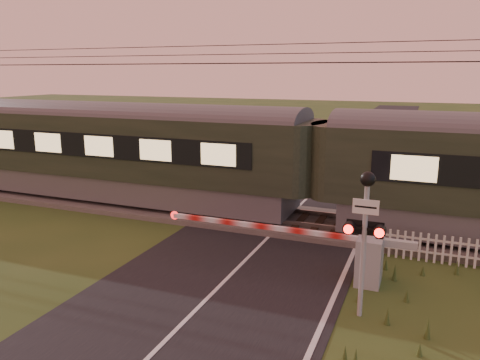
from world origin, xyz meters
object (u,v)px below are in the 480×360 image
at_px(boom_gate, 358,256).
at_px(crossing_signal, 365,219).
at_px(train, 318,165).
at_px(picket_fence, 439,249).

xyz_separation_m(boom_gate, crossing_signal, (0.30, -1.78, 1.54)).
xyz_separation_m(train, crossing_signal, (2.26, -5.63, 0.06)).
bearing_deg(picket_fence, crossing_signal, -113.59).
distance_m(train, boom_gate, 4.57).
relative_size(boom_gate, picket_fence, 2.09).
bearing_deg(train, picket_fence, -25.92).
bearing_deg(crossing_signal, picket_fence, 66.41).
bearing_deg(boom_gate, picket_fence, 45.31).
distance_m(boom_gate, crossing_signal, 2.38).
relative_size(crossing_signal, picket_fence, 0.99).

